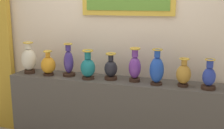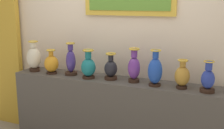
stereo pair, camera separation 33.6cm
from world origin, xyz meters
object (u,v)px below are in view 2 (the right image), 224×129
Objects in this scene: vase_ivory at (34,58)px; vase_teal at (88,66)px; vase_onyx at (111,68)px; vase_violet at (134,67)px; vase_indigo at (71,61)px; vase_amber at (51,63)px; vase_sapphire at (155,70)px; vase_cobalt at (208,79)px; vase_ochre at (182,76)px.

vase_ivory reaches higher than vase_teal.
vase_violet is (0.29, -0.00, 0.04)m from vase_onyx.
vase_violet reaches higher than vase_onyx.
vase_indigo is 1.03× the size of vase_violet.
vase_sapphire reaches higher than vase_amber.
vase_onyx is at bearing 3.65° from vase_amber.
vase_sapphire is at bearing 179.79° from vase_cobalt.
vase_ivory reaches higher than vase_sapphire.
vase_teal is at bearing -174.26° from vase_violet.
vase_ivory is 1.01× the size of vase_sapphire.
vase_indigo is (0.54, 0.03, -0.01)m from vase_ivory.
vase_ivory is 1.93m from vase_ochre.
vase_sapphire reaches higher than vase_teal.
vase_amber is 1.10m from vase_violet.
vase_violet is (1.38, 0.03, -0.01)m from vase_ivory.
vase_sapphire reaches higher than vase_ochre.
vase_indigo is 1.02× the size of vase_sapphire.
vase_ochre is at bearing 0.68° from vase_amber.
vase_teal is 1.08× the size of vase_cobalt.
vase_amber is 0.26m from vase_indigo.
vase_onyx is (0.80, 0.05, -0.00)m from vase_amber.
vase_teal is 0.27m from vase_onyx.
vase_amber is at bearing -179.32° from vase_ochre.
vase_onyx is at bearing 177.17° from vase_cobalt.
vase_indigo is at bearing 177.21° from vase_sapphire.
vase_teal is 0.89× the size of vase_violet.
vase_violet is (0.56, 0.06, 0.03)m from vase_teal.
vase_sapphire reaches higher than vase_violet.
vase_ivory reaches higher than vase_ochre.
vase_onyx is (1.09, 0.03, -0.05)m from vase_ivory.
vase_sapphire reaches higher than vase_cobalt.
vase_ivory is 0.29m from vase_amber.
vase_ochre is (1.93, -0.00, -0.05)m from vase_ivory.
vase_sapphire is at bearing -5.45° from vase_onyx.
vase_sapphire is (1.35, -0.00, 0.04)m from vase_amber.
vase_sapphire is at bearing -0.75° from vase_ivory.
vase_onyx is 0.81× the size of vase_violet.
vase_cobalt is at bearing -0.09° from vase_amber.
vase_cobalt is (1.37, 0.01, -0.01)m from vase_teal.
vase_teal is 1.10× the size of vase_onyx.
vase_ivory reaches higher than vase_amber.
vase_teal is at bearing -167.35° from vase_onyx.
vase_onyx is at bearing 1.62° from vase_ivory.
vase_amber is at bearing -168.45° from vase_indigo.
vase_amber is 0.89× the size of vase_teal.
vase_violet is at bearing 177.09° from vase_ochre.
vase_amber is 1.90m from vase_cobalt.
vase_sapphire is at bearing -2.79° from vase_indigo.
vase_ivory is at bearing 179.97° from vase_ochre.
vase_amber is 0.98× the size of vase_onyx.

